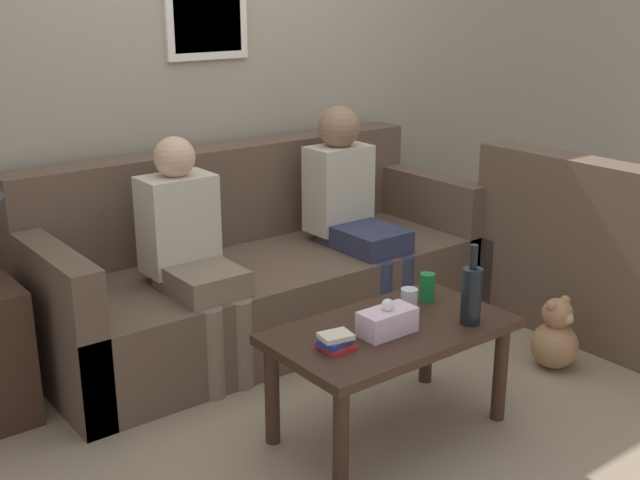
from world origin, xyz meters
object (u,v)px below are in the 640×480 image
Objects in this scene: couch_main at (259,273)px; person_right at (352,206)px; coffee_table at (390,343)px; couch_side at (624,271)px; wine_bottle at (471,294)px; drinking_glass at (409,300)px; person_left at (191,249)px; teddy_bear at (555,337)px.

couch_main is 0.62m from person_right.
couch_side is at bearing 0.71° from coffee_table.
couch_side reaches higher than wine_bottle.
drinking_glass is 0.09× the size of person_left.
person_left is 0.96× the size of person_right.
couch_side is at bearing -37.17° from couch_main.
coffee_table is at bearing 176.69° from teddy_bear.
couch_main is 2.42× the size of coffee_table.
wine_bottle is 0.30× the size of person_left.
wine_bottle is 3.38× the size of drinking_glass.
drinking_glass is at bearing 113.91° from wine_bottle.
person_right reaches higher than teddy_bear.
couch_main is 1.40m from wine_bottle.
person_right reaches higher than drinking_glass.
couch_side reaches higher than coffee_table.
person_left is at bearing 64.74° from couch_side.
couch_side is at bearing 6.84° from teddy_bear.
couch_side reaches higher than drinking_glass.
coffee_table is at bearing -97.31° from couch_main.
wine_bottle is 1.27m from person_right.
couch_main is 1.95m from couch_side.
wine_bottle is at bearing 97.63° from couch_side.
drinking_glass is at bearing 88.04° from couch_side.
teddy_bear is (1.38, -1.05, -0.45)m from person_left.
couch_side is 14.03× the size of drinking_glass.
coffee_table reaches higher than teddy_bear.
person_left is (-0.63, 1.16, 0.01)m from wine_bottle.
person_left reaches higher than drinking_glass.
couch_side is at bearing 7.63° from wine_bottle.
person_left is at bearing -157.91° from couch_main.
couch_main is 2.05× the size of person_right.
person_left reaches higher than teddy_bear.
couch_side is 3.87× the size of teddy_bear.
coffee_table is 1.07m from person_left.
person_left is at bearing 118.44° from wine_bottle.
coffee_table is (-0.15, -1.20, 0.08)m from couch_main.
coffee_table is (-1.70, -0.02, 0.07)m from couch_side.
couch_main is at bearing 95.15° from wine_bottle.
couch_side is at bearing -25.26° from person_left.
drinking_glass is at bearing -117.07° from person_right.
teddy_bear is (0.88, -1.26, -0.17)m from couch_main.
couch_side is 4.16× the size of wine_bottle.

